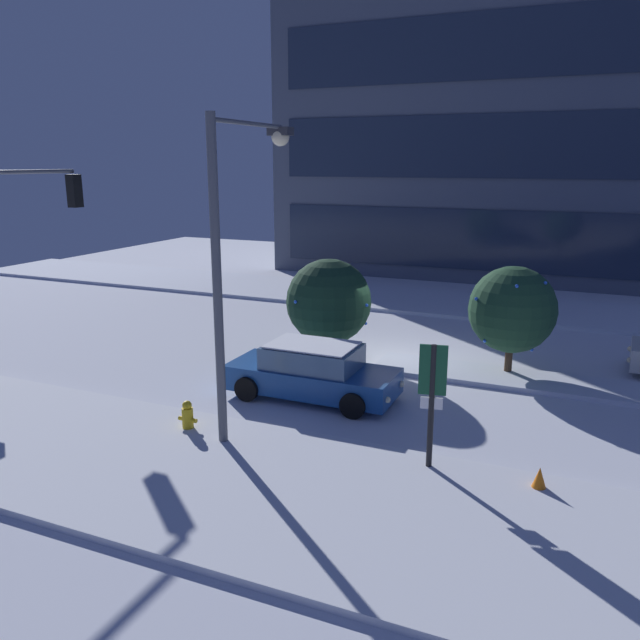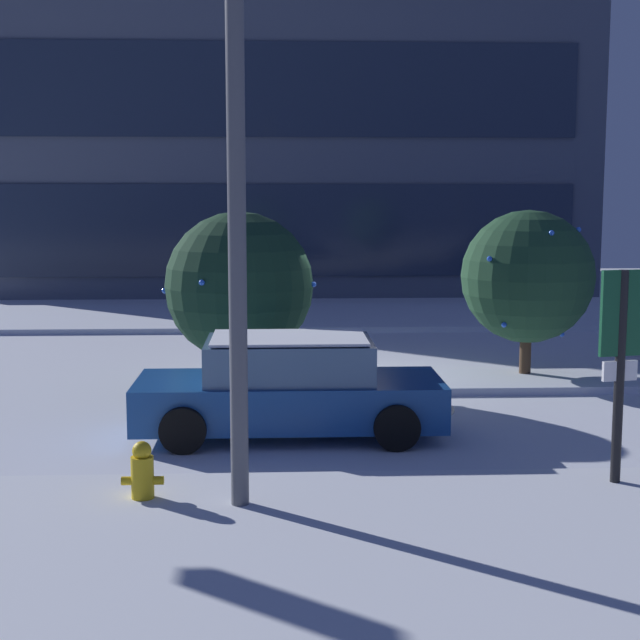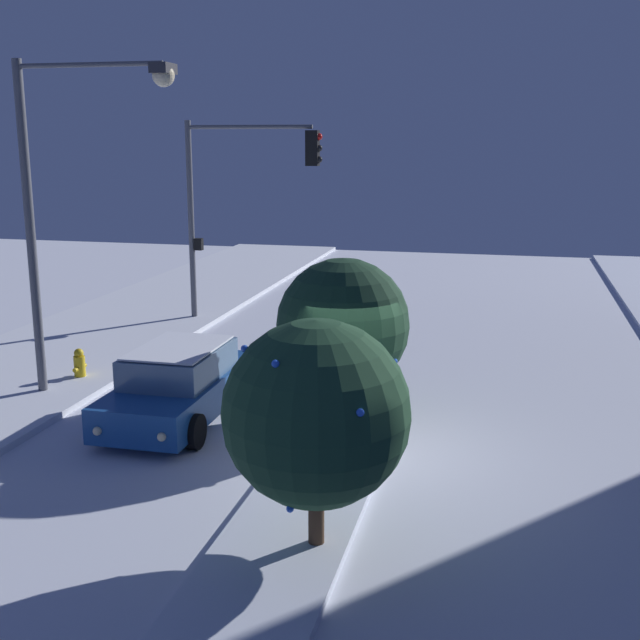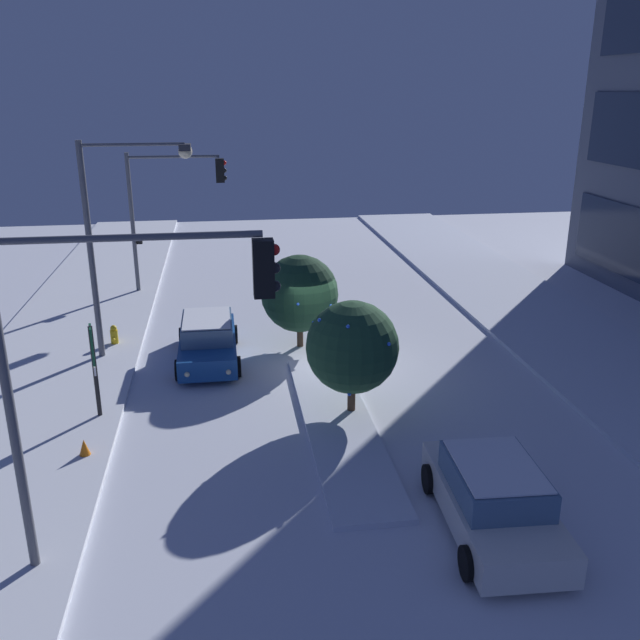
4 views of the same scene
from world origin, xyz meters
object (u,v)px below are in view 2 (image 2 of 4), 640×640
object	(u,v)px
decorated_tree_median	(528,277)
decorated_tree_left_of_median	(239,286)
fire_hydrant	(142,477)
parking_info_sign	(620,352)
street_lamp_arched	(237,96)
car_near	(289,389)

from	to	relation	value
decorated_tree_median	decorated_tree_left_of_median	size ratio (longest dim) A/B	1.00
fire_hydrant	parking_info_sign	bearing A→B (deg)	3.65
street_lamp_arched	decorated_tree_median	bearing A→B (deg)	-39.93
decorated_tree_median	street_lamp_arched	bearing A→B (deg)	-128.79
parking_info_sign	decorated_tree_median	size ratio (longest dim) A/B	0.83
street_lamp_arched	parking_info_sign	xyz separation A→B (m)	(4.51, -0.39, -2.99)
street_lamp_arched	car_near	bearing A→B (deg)	-14.93
car_near	decorated_tree_left_of_median	xyz separation A→B (m)	(-0.86, 3.17, 1.21)
fire_hydrant	car_near	bearing A→B (deg)	62.22
decorated_tree_left_of_median	fire_hydrant	bearing A→B (deg)	-97.63
car_near	decorated_tree_median	world-z (taller)	decorated_tree_median
fire_hydrant	street_lamp_arched	bearing A→B (deg)	34.10
parking_info_sign	decorated_tree_left_of_median	bearing A→B (deg)	27.12
street_lamp_arched	decorated_tree_left_of_median	xyz separation A→B (m)	(-0.24, 5.68, -2.79)
street_lamp_arched	parking_info_sign	bearing A→B (deg)	-96.03
car_near	fire_hydrant	size ratio (longest dim) A/B	5.75
fire_hydrant	parking_info_sign	size ratio (longest dim) A/B	0.30
street_lamp_arched	decorated_tree_left_of_median	size ratio (longest dim) A/B	2.18
street_lamp_arched	decorated_tree_left_of_median	world-z (taller)	street_lamp_arched
fire_hydrant	decorated_tree_median	xyz separation A→B (m)	(6.29, 7.21, 1.61)
parking_info_sign	decorated_tree_median	bearing A→B (deg)	-16.63
parking_info_sign	decorated_tree_left_of_median	xyz separation A→B (m)	(-4.74, 6.07, 0.20)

